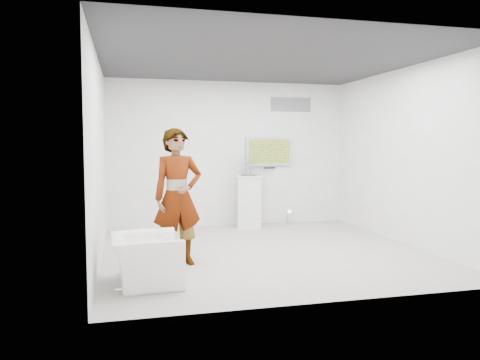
{
  "coord_description": "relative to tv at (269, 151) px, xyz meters",
  "views": [
    {
      "loc": [
        -2.14,
        -7.06,
        1.71
      ],
      "look_at": [
        -0.24,
        0.6,
        1.1
      ],
      "focal_mm": 35.0,
      "sensor_mm": 36.0,
      "label": 1
    }
  ],
  "objects": [
    {
      "name": "room",
      "position": [
        -0.85,
        -2.45,
        -0.05
      ],
      "size": [
        5.01,
        5.01,
        3.0
      ],
      "color": "#A3A095",
      "rests_on": "ground"
    },
    {
      "name": "tv",
      "position": [
        0.0,
        0.0,
        0.0
      ],
      "size": [
        1.0,
        0.08,
        0.6
      ],
      "primitive_type": "cube",
      "color": "#BCBCC1",
      "rests_on": "room"
    },
    {
      "name": "logo_decal",
      "position": [
        0.5,
        0.04,
        1.0
      ],
      "size": [
        0.9,
        0.02,
        0.3
      ],
      "primitive_type": "cube",
      "color": "slate",
      "rests_on": "room"
    },
    {
      "name": "person",
      "position": [
        -2.27,
        -2.96,
        -0.58
      ],
      "size": [
        0.78,
        0.6,
        1.93
      ],
      "primitive_type": "imported",
      "rotation": [
        0.0,
        0.0,
        0.2
      ],
      "color": "white",
      "rests_on": "room"
    },
    {
      "name": "armchair",
      "position": [
        -2.75,
        -3.8,
        -1.25
      ],
      "size": [
        0.86,
        0.97,
        0.6
      ],
      "primitive_type": "imported",
      "rotation": [
        0.0,
        0.0,
        1.62
      ],
      "color": "white",
      "rests_on": "room"
    },
    {
      "name": "pedestal",
      "position": [
        -0.52,
        -0.32,
        -1.01
      ],
      "size": [
        0.63,
        0.63,
        1.07
      ],
      "primitive_type": "cube",
      "rotation": [
        0.0,
        0.0,
        -0.24
      ],
      "color": "silver",
      "rests_on": "room"
    },
    {
      "name": "floor_uplight",
      "position": [
        0.4,
        -0.21,
        -1.4
      ],
      "size": [
        0.24,
        0.24,
        0.29
      ],
      "primitive_type": "cylinder",
      "rotation": [
        0.0,
        0.0,
        0.36
      ],
      "color": "white",
      "rests_on": "room"
    },
    {
      "name": "vitrine",
      "position": [
        -0.52,
        -0.32,
        -0.31
      ],
      "size": [
        0.41,
        0.41,
        0.33
      ],
      "primitive_type": "cube",
      "rotation": [
        0.0,
        0.0,
        -0.29
      ],
      "color": "silver",
      "rests_on": "pedestal"
    },
    {
      "name": "console",
      "position": [
        -0.52,
        -0.32,
        -0.37
      ],
      "size": [
        0.12,
        0.15,
        0.21
      ],
      "primitive_type": "cube",
      "rotation": [
        0.0,
        0.0,
        -0.53
      ],
      "color": "silver",
      "rests_on": "pedestal"
    },
    {
      "name": "wii_remote",
      "position": [
        -2.06,
        -2.77,
        0.19
      ],
      "size": [
        0.04,
        0.15,
        0.04
      ],
      "primitive_type": "cube",
      "rotation": [
        0.0,
        0.0,
        0.01
      ],
      "color": "silver",
      "rests_on": "person"
    }
  ]
}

